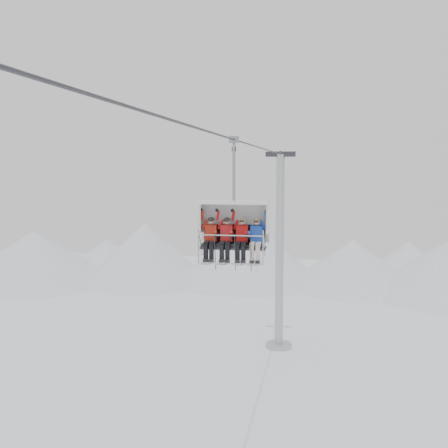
% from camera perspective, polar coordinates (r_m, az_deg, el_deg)
% --- Properties ---
extents(ridgeline, '(72.00, 21.00, 7.00)m').
position_cam_1_polar(ridgeline, '(58.87, 5.55, -3.61)').
color(ridgeline, white).
rests_on(ridgeline, ground).
extents(lift_tower_right, '(2.00, 1.80, 13.48)m').
position_cam_1_polar(lift_tower_right, '(38.55, 5.66, -4.17)').
color(lift_tower_right, '#A6A9AD').
rests_on(lift_tower_right, ground).
extents(haul_cable, '(0.06, 50.00, 0.06)m').
position_cam_1_polar(haul_cable, '(16.13, 0.00, 8.88)').
color(haul_cable, '#303035').
rests_on(haul_cable, lift_tower_left).
extents(chairlift_carrier, '(2.23, 1.17, 3.98)m').
position_cam_1_polar(chairlift_carrier, '(18.12, 1.06, 0.14)').
color(chairlift_carrier, black).
rests_on(chairlift_carrier, haul_cable).
extents(skier_far_left, '(0.38, 1.69, 1.54)m').
position_cam_1_polar(skier_far_left, '(17.99, -1.38, -1.38)').
color(skier_far_left, '#A41F12').
rests_on(skier_far_left, chairlift_carrier).
extents(skier_center_left, '(0.38, 1.69, 1.54)m').
position_cam_1_polar(skier_center_left, '(17.90, 0.23, -1.42)').
color(skier_center_left, '#B21619').
rests_on(skier_center_left, chairlift_carrier).
extents(skier_center_right, '(0.38, 1.69, 1.54)m').
position_cam_1_polar(skier_center_right, '(17.83, 1.83, -1.45)').
color(skier_center_right, '#A60F0F').
rests_on(skier_center_right, chairlift_carrier).
extents(skier_far_right, '(0.38, 1.69, 1.54)m').
position_cam_1_polar(skier_far_right, '(17.77, 3.29, -1.48)').
color(skier_far_right, '#193BA3').
rests_on(skier_far_right, chairlift_carrier).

